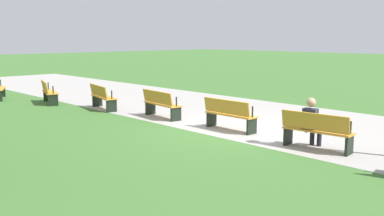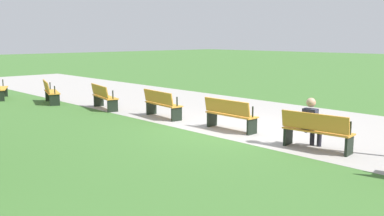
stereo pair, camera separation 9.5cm
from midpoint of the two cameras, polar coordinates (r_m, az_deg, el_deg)
The scene contains 8 objects.
ground_plane at distance 12.19m, azimuth 4.89°, elevation -2.93°, with size 120.00×120.00×0.00m, color #3D6B2D.
path_paving at distance 13.88m, azimuth 10.89°, elevation -1.55°, with size 42.74×6.18×0.01m, color #A39E99.
bench_2 at distance 17.92m, azimuth -18.53°, elevation 2.06°, with size 1.67×0.96×0.89m.
bench_3 at distance 15.92m, azimuth -11.92°, elevation 1.48°, with size 1.67×0.81×0.89m.
bench_4 at distance 13.94m, azimuth -4.32°, elevation 0.57°, with size 1.65×0.64×0.89m.
bench_5 at distance 12.05m, azimuth 4.71°, elevation -0.81°, with size 1.61×0.47×0.89m.
bench_6 at distance 10.31m, azimuth 15.83°, elevation -2.85°, with size 1.65×0.64×0.89m.
person_seated at distance 10.48m, azimuth 15.24°, elevation -1.69°, with size 0.36×0.55×1.20m.
Camera 1 is at (7.84, -8.98, 2.57)m, focal length 40.48 mm.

